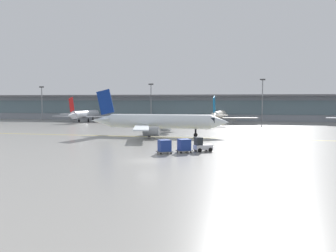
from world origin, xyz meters
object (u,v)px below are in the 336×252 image
gate_airplane_0 (85,114)px  cargo_dolly_trailing (164,146)px  apron_light_mast_1 (151,100)px  cargo_dolly_lead (184,145)px  apron_light_mast_2 (262,99)px  gate_airplane_1 (219,115)px  apron_light_mast_0 (42,101)px  baggage_tug (202,146)px  taxiing_regional_jet (158,122)px

gate_airplane_0 → cargo_dolly_trailing: size_ratio=9.88×
apron_light_mast_1 → cargo_dolly_lead: bearing=-73.3°
cargo_dolly_trailing → apron_light_mast_2: (18.43, 78.64, 7.06)m
gate_airplane_1 → apron_light_mast_0: bearing=86.6°
cargo_dolly_trailing → apron_light_mast_1: (-21.34, 81.22, 6.48)m
gate_airplane_0 → gate_airplane_1: 46.58m
gate_airplane_0 → cargo_dolly_trailing: 81.59m
gate_airplane_1 → cargo_dolly_lead: bearing=-176.8°
gate_airplane_1 → baggage_tug: size_ratio=9.06×
gate_airplane_1 → apron_light_mast_1: (-25.53, 12.96, 4.88)m
baggage_tug → apron_light_mast_1: 82.85m
gate_airplane_1 → cargo_dolly_lead: 66.77m
apron_light_mast_0 → apron_light_mast_1: apron_light_mast_1 is taller
gate_airplane_1 → baggage_tug: 65.35m
gate_airplane_0 → baggage_tug: bearing=-144.1°
gate_airplane_0 → apron_light_mast_1: bearing=-60.7°
gate_airplane_1 → apron_light_mast_0: (-67.49, 9.42, 4.45)m
cargo_dolly_trailing → apron_light_mast_0: bearing=98.5°
gate_airplane_1 → cargo_dolly_trailing: (-4.19, -68.26, -1.60)m
gate_airplane_1 → apron_light_mast_1: 29.05m
taxiing_regional_jet → apron_light_mast_1: (-15.05, 56.51, 4.55)m
cargo_dolly_lead → baggage_tug: bearing=-0.0°
cargo_dolly_lead → gate_airplane_1: bearing=58.0°
gate_airplane_0 → cargo_dolly_trailing: (42.37, -69.71, -1.53)m
baggage_tug → cargo_dolly_lead: bearing=180.0°
cargo_dolly_lead → apron_light_mast_1: apron_light_mast_1 is taller
baggage_tug → apron_light_mast_2: apron_light_mast_2 is taller
taxiing_regional_jet → apron_light_mast_0: size_ratio=2.34×
apron_light_mast_2 → gate_airplane_0: bearing=-171.6°
gate_airplane_0 → apron_light_mast_0: (-20.93, 7.97, 4.52)m
gate_airplane_0 → apron_light_mast_0: 22.84m
baggage_tug → apron_light_mast_1: apron_light_mast_1 is taller
apron_light_mast_0 → cargo_dolly_trailing: bearing=-50.8°
apron_light_mast_0 → apron_light_mast_2: (81.72, 0.96, 1.01)m
cargo_dolly_lead → cargo_dolly_trailing: (-2.58, -1.53, 0.00)m
gate_airplane_0 → gate_airplane_1: size_ratio=0.97×
cargo_dolly_trailing → cargo_dolly_lead: bearing=0.0°
taxiing_regional_jet → baggage_tug: (11.25, -21.77, -2.09)m
gate_airplane_1 → cargo_dolly_lead: gate_airplane_1 is taller
cargo_dolly_lead → apron_light_mast_0: (-65.87, 76.15, 6.05)m
gate_airplane_0 → apron_light_mast_0: size_ratio=2.02×
cargo_dolly_trailing → apron_light_mast_2: bearing=46.2°
baggage_tug → gate_airplane_0: bearing=94.7°
gate_airplane_0 → cargo_dolly_lead: bearing=-146.0°
gate_airplane_0 → apron_light_mast_2: bearing=-81.0°
gate_airplane_1 → cargo_dolly_trailing: size_ratio=10.19×
cargo_dolly_lead → apron_light_mast_1: bearing=76.1°
baggage_tug → apron_light_mast_0: apron_light_mast_0 is taller
cargo_dolly_lead → apron_light_mast_1: size_ratio=0.19×
baggage_tug → apron_light_mast_2: (13.46, 75.70, 7.22)m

